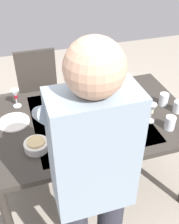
# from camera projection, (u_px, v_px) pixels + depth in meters

# --- Properties ---
(ground_plane) EXTENTS (6.00, 6.00, 0.00)m
(ground_plane) POSITION_uv_depth(u_px,v_px,m) (90.00, 183.00, 2.49)
(ground_plane) COLOR #9E9384
(dining_table) EXTENTS (1.52, 0.97, 0.76)m
(dining_table) POSITION_uv_depth(u_px,v_px,m) (90.00, 125.00, 2.08)
(dining_table) COLOR #332D28
(dining_table) RESTS_ON ground_plane
(chair_near) EXTENTS (0.40, 0.40, 0.91)m
(chair_near) POSITION_uv_depth(u_px,v_px,m) (39.00, 90.00, 2.78)
(chair_near) COLOR black
(chair_near) RESTS_ON ground_plane
(person_server) EXTENTS (0.42, 0.61, 1.69)m
(person_server) POSITION_uv_depth(u_px,v_px,m) (92.00, 183.00, 1.29)
(person_server) COLOR #2D2D38
(person_server) RESTS_ON ground_plane
(wine_bottle) EXTENTS (0.07, 0.07, 0.30)m
(wine_bottle) POSITION_uv_depth(u_px,v_px,m) (105.00, 79.00, 2.28)
(wine_bottle) COLOR black
(wine_bottle) RESTS_ON dining_table
(wine_glass_left) EXTENTS (0.07, 0.07, 0.15)m
(wine_glass_left) POSITION_uv_depth(u_px,v_px,m) (152.00, 110.00, 1.94)
(wine_glass_left) COLOR white
(wine_glass_left) RESTS_ON dining_table
(wine_glass_right) EXTENTS (0.07, 0.07, 0.15)m
(wine_glass_right) POSITION_uv_depth(u_px,v_px,m) (15.00, 95.00, 2.09)
(wine_glass_right) COLOR white
(wine_glass_right) RESTS_ON dining_table
(water_cup_near_left) EXTENTS (0.07, 0.07, 0.10)m
(water_cup_near_left) POSITION_uv_depth(u_px,v_px,m) (164.00, 99.00, 2.15)
(water_cup_near_left) COLOR silver
(water_cup_near_left) RESTS_ON dining_table
(water_cup_near_right) EXTENTS (0.07, 0.07, 0.10)m
(water_cup_near_right) POSITION_uv_depth(u_px,v_px,m) (125.00, 127.00, 1.87)
(water_cup_near_right) COLOR silver
(water_cup_near_right) RESTS_ON dining_table
(water_cup_far_left) EXTENTS (0.07, 0.07, 0.09)m
(water_cup_far_left) POSITION_uv_depth(u_px,v_px,m) (178.00, 107.00, 2.07)
(water_cup_far_left) COLOR silver
(water_cup_far_left) RESTS_ON dining_table
(water_cup_far_right) EXTENTS (0.07, 0.07, 0.10)m
(water_cup_far_right) POSITION_uv_depth(u_px,v_px,m) (170.00, 123.00, 1.91)
(water_cup_far_right) COLOR silver
(water_cup_far_right) RESTS_ON dining_table
(serving_bowl_pasta) EXTENTS (0.30, 0.30, 0.07)m
(serving_bowl_pasta) POSITION_uv_depth(u_px,v_px,m) (65.00, 111.00, 2.04)
(serving_bowl_pasta) COLOR silver
(serving_bowl_pasta) RESTS_ON dining_table
(side_bowl_salad) EXTENTS (0.18, 0.18, 0.07)m
(side_bowl_salad) POSITION_uv_depth(u_px,v_px,m) (119.00, 110.00, 2.06)
(side_bowl_salad) COLOR silver
(side_bowl_salad) RESTS_ON dining_table
(side_bowl_bread) EXTENTS (0.16, 0.16, 0.07)m
(side_bowl_bread) POSITION_uv_depth(u_px,v_px,m) (36.00, 145.00, 1.75)
(side_bowl_bread) COLOR silver
(side_bowl_bread) RESTS_ON dining_table
(dinner_plate_near) EXTENTS (0.23, 0.23, 0.01)m
(dinner_plate_near) POSITION_uv_depth(u_px,v_px,m) (14.00, 122.00, 1.98)
(dinner_plate_near) COLOR silver
(dinner_plate_near) RESTS_ON dining_table
(table_knife) EXTENTS (0.08, 0.19, 0.00)m
(table_knife) POSITION_uv_depth(u_px,v_px,m) (127.00, 96.00, 2.27)
(table_knife) COLOR silver
(table_knife) RESTS_ON dining_table
(table_fork) EXTENTS (0.03, 0.18, 0.00)m
(table_fork) POSITION_uv_depth(u_px,v_px,m) (100.00, 138.00, 1.85)
(table_fork) COLOR silver
(table_fork) RESTS_ON dining_table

